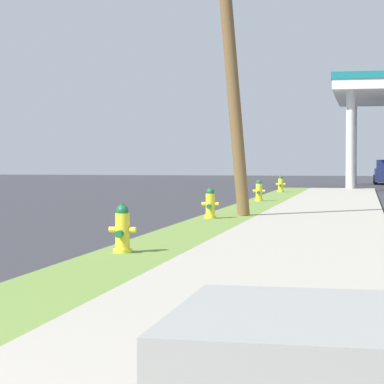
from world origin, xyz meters
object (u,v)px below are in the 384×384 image
(fire_hydrant_second, at_px, (122,231))
(fire_hydrant_third, at_px, (210,205))
(fire_hydrant_fourth, at_px, (259,192))
(utility_pole_midground, at_px, (230,52))
(fire_hydrant_fifth, at_px, (281,185))

(fire_hydrant_second, height_order, fire_hydrant_third, same)
(fire_hydrant_fourth, relative_size, utility_pole_midground, 0.09)
(fire_hydrant_third, bearing_deg, fire_hydrant_fourth, 89.41)
(fire_hydrant_second, xyz_separation_m, fire_hydrant_fifth, (-0.04, 24.34, 0.00))
(fire_hydrant_fifth, xyz_separation_m, utility_pole_midground, (0.31, -15.89, 3.82))
(fire_hydrant_third, xyz_separation_m, fire_hydrant_fifth, (0.02, 16.85, 0.00))
(fire_hydrant_second, xyz_separation_m, fire_hydrant_third, (-0.05, 7.49, 0.00))
(utility_pole_midground, bearing_deg, fire_hydrant_fifth, 91.10)
(fire_hydrant_second, height_order, utility_pole_midground, utility_pole_midground)
(fire_hydrant_fourth, distance_m, fire_hydrant_fifth, 8.21)
(fire_hydrant_third, height_order, utility_pole_midground, utility_pole_midground)
(fire_hydrant_second, relative_size, fire_hydrant_third, 1.00)
(fire_hydrant_fifth, distance_m, utility_pole_midground, 16.34)
(fire_hydrant_second, bearing_deg, fire_hydrant_fifth, 90.09)
(fire_hydrant_third, height_order, fire_hydrant_fifth, same)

